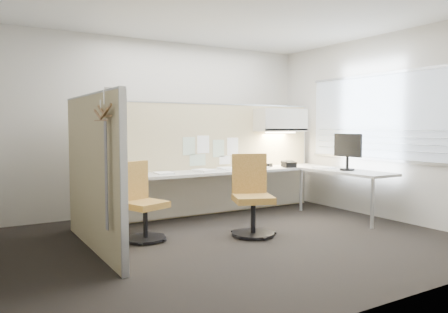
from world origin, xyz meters
TOP-DOWN VIEW (x-y plane):
  - floor at (0.00, 0.00)m, footprint 5.50×4.50m
  - ceiling at (0.00, 0.00)m, footprint 5.50×4.50m
  - wall_back at (0.00, 2.25)m, footprint 5.50×0.02m
  - wall_front at (0.00, -2.25)m, footprint 5.50×0.02m
  - wall_right at (2.75, 0.00)m, footprint 0.02×4.50m
  - window_pane at (2.73, 0.00)m, footprint 0.01×2.80m
  - partition_back at (0.55, 1.60)m, footprint 4.10×0.06m
  - partition_left at (-1.50, 0.50)m, footprint 0.06×2.20m
  - desk at (0.93, 1.13)m, footprint 4.00×2.07m
  - overhead_bin at (1.90, 1.39)m, footprint 0.90×0.36m
  - task_light_strip at (1.90, 1.39)m, footprint 0.60×0.06m
  - pinned_papers at (0.63, 1.57)m, footprint 1.01×0.00m
  - poster at (-1.05, 1.57)m, footprint 0.28×0.00m
  - chair_left at (-0.88, 0.62)m, footprint 0.57×0.59m
  - chair_right at (0.43, 0.13)m, footprint 0.63×0.64m
  - monitor at (2.30, 0.25)m, footprint 0.22×0.53m
  - phone at (1.85, 1.10)m, footprint 0.24×0.22m
  - stapler at (1.56, 1.40)m, footprint 0.14×0.06m
  - tape_dispenser at (1.62, 1.32)m, footprint 0.11×0.09m
  - coat_hook at (-1.58, -0.26)m, footprint 0.18×0.46m
  - paper_stack_0 at (-0.91, 1.26)m, footprint 0.25×0.32m
  - paper_stack_1 at (-0.31, 1.25)m, footprint 0.25×0.31m
  - paper_stack_2 at (0.32, 1.23)m, footprint 0.28×0.34m
  - paper_stack_3 at (0.84, 1.29)m, footprint 0.28×0.34m
  - paper_stack_4 at (1.35, 1.26)m, footprint 0.28×0.33m
  - paper_stack_5 at (2.27, 0.72)m, footprint 0.31×0.35m
  - paper_stack_6 at (0.81, 1.37)m, footprint 0.27×0.33m

SIDE VIEW (x-z plane):
  - floor at x=0.00m, z-range -0.01..0.00m
  - chair_left at x=-0.88m, z-range -0.03..0.93m
  - chair_right at x=0.43m, z-range -0.03..1.00m
  - desk at x=0.93m, z-range 0.24..0.97m
  - paper_stack_5 at x=2.27m, z-range 0.73..0.75m
  - paper_stack_3 at x=0.84m, z-range 0.73..0.75m
  - paper_stack_1 at x=-0.31m, z-range 0.73..0.75m
  - paper_stack_4 at x=1.35m, z-range 0.73..0.76m
  - paper_stack_6 at x=0.81m, z-range 0.73..0.76m
  - paper_stack_0 at x=-0.91m, z-range 0.73..0.76m
  - paper_stack_2 at x=0.32m, z-range 0.73..0.76m
  - stapler at x=1.56m, z-range 0.73..0.78m
  - tape_dispenser at x=1.62m, z-range 0.73..0.79m
  - phone at x=1.85m, z-range 0.72..0.84m
  - partition_back at x=0.55m, z-range 0.00..1.75m
  - partition_left at x=-1.50m, z-range 0.00..1.75m
  - pinned_papers at x=0.63m, z-range 0.80..1.27m
  - monitor at x=2.30m, z-range 0.77..1.33m
  - task_light_strip at x=1.90m, z-range 1.29..1.31m
  - wall_back at x=0.00m, z-range 0.00..2.80m
  - wall_front at x=0.00m, z-range 0.00..2.80m
  - wall_right at x=2.75m, z-range 0.00..2.80m
  - coat_hook at x=-1.58m, z-range 0.72..2.10m
  - poster at x=-1.05m, z-range 1.24..1.59m
  - overhead_bin at x=1.90m, z-range 1.32..1.70m
  - window_pane at x=2.73m, z-range 0.90..2.20m
  - ceiling at x=0.00m, z-range 2.80..2.81m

